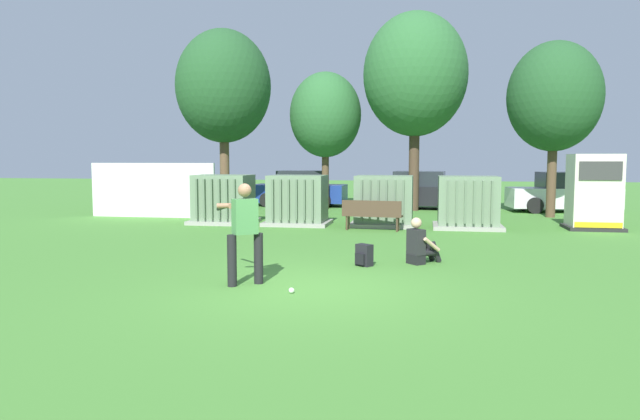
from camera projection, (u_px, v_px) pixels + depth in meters
ground_plane at (309, 288)px, 9.63m from camera, size 96.00×96.00×0.00m
fence_panel at (153, 190)px, 21.26m from camera, size 4.80×0.12×2.00m
transformer_west at (224, 200)px, 19.28m from camera, size 2.10×1.70×1.62m
transformer_mid_west at (298, 201)px, 18.85m from camera, size 2.10×1.70×1.62m
transformer_mid_east at (384, 202)px, 18.49m from camera, size 2.10×1.70×1.62m
transformer_east at (468, 203)px, 17.89m from camera, size 2.10×1.70×1.62m
generator_enclosure at (594, 192)px, 17.59m from camera, size 1.60×1.40×2.30m
park_bench at (372, 213)px, 17.29m from camera, size 1.83×0.59×0.92m
batter at (244, 228)px, 9.86m from camera, size 1.21×1.41×1.74m
sports_ball at (292, 290)px, 9.28m from camera, size 0.09×0.09×0.09m
seated_spectator at (420, 245)px, 11.88m from camera, size 0.75×0.72×0.96m
backpack at (364, 255)px, 11.63m from camera, size 0.38×0.37×0.44m
tree_left at (223, 87)px, 23.67m from camera, size 3.89×3.89×7.43m
tree_center_left at (325, 115)px, 24.77m from camera, size 3.07×3.07×5.86m
tree_center_right at (415, 75)px, 23.62m from camera, size 4.25×4.25×8.12m
tree_right at (554, 97)px, 20.97m from camera, size 3.35×3.35×6.40m
parked_car_leftmost at (172, 189)px, 26.49m from camera, size 4.34×2.21×1.62m
parked_car_left_of_center at (300, 189)px, 26.39m from camera, size 4.24×2.00×1.62m
parked_car_right_of_center at (417, 191)px, 24.96m from camera, size 4.33×2.20×1.62m
parked_car_rightmost at (563, 193)px, 23.43m from camera, size 4.34×2.22×1.62m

